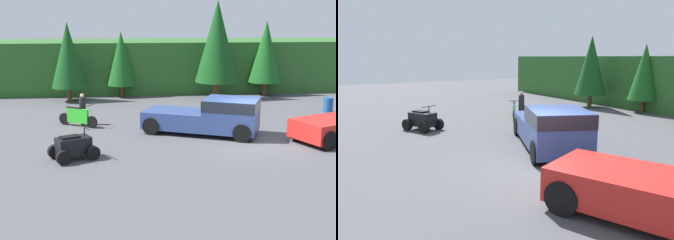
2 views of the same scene
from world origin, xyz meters
TOP-DOWN VIEW (x-y plane):
  - ground_plane at (0.00, 0.00)m, footprint 80.00×80.00m
  - tree_left at (-9.35, 11.39)m, footprint 2.30×2.30m
  - tree_mid_left at (-5.87, 12.86)m, footprint 2.02×2.02m
  - pickup_truck_second at (-1.53, 1.71)m, footprint 5.90×4.12m
  - dirt_bike at (-8.16, 4.03)m, footprint 2.07×1.35m
  - quad_atv at (-7.83, -1.67)m, footprint 2.16×1.90m
  - rider_person at (-7.93, 4.42)m, footprint 0.42×0.42m

SIDE VIEW (x-z plane):
  - ground_plane at x=0.00m, z-range 0.00..0.00m
  - quad_atv at x=-7.83m, z-range -0.14..1.13m
  - dirt_bike at x=-8.16m, z-range -0.10..1.11m
  - rider_person at x=-7.93m, z-range 0.07..1.74m
  - pickup_truck_second at x=-1.53m, z-range 0.05..1.87m
  - tree_mid_left at x=-5.87m, z-range 0.40..4.98m
  - tree_left at x=-9.35m, z-range 0.46..5.69m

